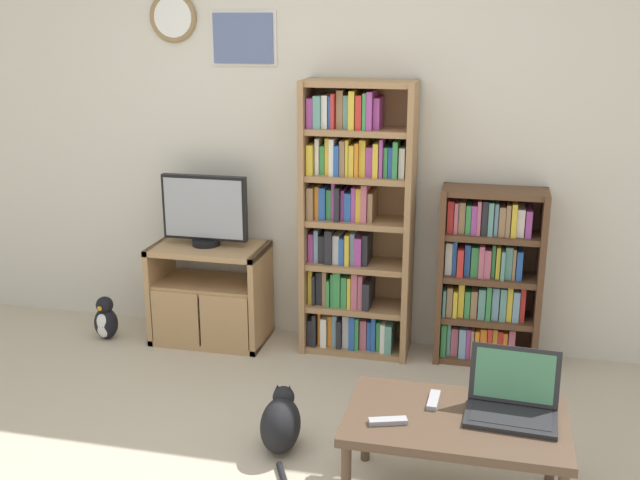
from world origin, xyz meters
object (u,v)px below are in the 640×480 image
object	(u,v)px
remote_near_laptop	(388,421)
cat	(281,423)
laptop	(512,400)
coffee_table	(456,427)
penguin_figurine	(105,320)
television	(205,211)
remote_far_from_laptop	(434,400)
tv_stand	(210,294)
bookshelf_short	(487,278)
bookshelf_tall	(353,222)

from	to	relation	value
remote_near_laptop	cat	world-z (taller)	remote_near_laptop
laptop	remote_near_laptop	xyz separation A→B (m)	(-0.50, -0.20, -0.06)
coffee_table	penguin_figurine	size ratio (longest dim) A/B	3.20
remote_near_laptop	laptop	bearing A→B (deg)	-86.82
television	remote_far_from_laptop	xyz separation A→B (m)	(1.57, -1.32, -0.44)
television	coffee_table	world-z (taller)	television
tv_stand	remote_far_from_laptop	xyz separation A→B (m)	(1.55, -1.29, 0.10)
coffee_table	remote_far_from_laptop	xyz separation A→B (m)	(-0.10, 0.11, 0.06)
tv_stand	bookshelf_short	bearing A→B (deg)	3.61
bookshelf_short	remote_far_from_laptop	world-z (taller)	bookshelf_short
television	coffee_table	bearing A→B (deg)	-40.48
remote_far_from_laptop	cat	world-z (taller)	remote_far_from_laptop
tv_stand	laptop	world-z (taller)	laptop
television	remote_far_from_laptop	size ratio (longest dim) A/B	3.42
bookshelf_tall	remote_near_laptop	distance (m)	1.72
bookshelf_short	coffee_table	distance (m)	1.52
bookshelf_short	coffee_table	size ratio (longest dim) A/B	1.16
remote_near_laptop	cat	xyz separation A→B (m)	(-0.57, 0.36, -0.29)
television	coffee_table	xyz separation A→B (m)	(1.67, -1.43, -0.50)
laptop	penguin_figurine	distance (m)	2.84
coffee_table	laptop	world-z (taller)	laptop
bookshelf_tall	remote_near_laptop	world-z (taller)	bookshelf_tall
television	bookshelf_tall	distance (m)	0.95
television	bookshelf_short	size ratio (longest dim) A/B	0.51
remote_far_from_laptop	cat	distance (m)	0.81
cat	bookshelf_short	bearing A→B (deg)	49.24
television	remote_far_from_laptop	world-z (taller)	television
bookshelf_tall	bookshelf_short	bearing A→B (deg)	1.32
tv_stand	bookshelf_tall	world-z (taller)	bookshelf_tall
bookshelf_short	cat	world-z (taller)	bookshelf_short
coffee_table	tv_stand	bearing A→B (deg)	139.76
tv_stand	penguin_figurine	xyz separation A→B (m)	(-0.68, -0.14, -0.19)
tv_stand	television	size ratio (longest dim) A/B	1.32
remote_far_from_laptop	television	bearing A→B (deg)	-37.71
television	penguin_figurine	world-z (taller)	television
remote_near_laptop	bookshelf_short	bearing A→B (deg)	-31.11
remote_near_laptop	penguin_figurine	distance (m)	2.49
coffee_table	penguin_figurine	distance (m)	2.66
bookshelf_tall	laptop	bearing A→B (deg)	-55.79
tv_stand	remote_far_from_laptop	size ratio (longest dim) A/B	4.50
remote_far_from_laptop	bookshelf_tall	bearing A→B (deg)	-63.34
bookshelf_short	penguin_figurine	size ratio (longest dim) A/B	3.72
cat	coffee_table	bearing A→B (deg)	-20.58
tv_stand	laptop	size ratio (longest dim) A/B	1.85
penguin_figurine	bookshelf_short	bearing A→B (deg)	5.95
coffee_table	remote_far_from_laptop	world-z (taller)	remote_far_from_laptop
bookshelf_tall	remote_far_from_laptop	distance (m)	1.57
coffee_table	cat	size ratio (longest dim) A/B	1.95
cat	remote_near_laptop	bearing A→B (deg)	-36.63
laptop	remote_far_from_laptop	xyz separation A→B (m)	(-0.33, 0.03, -0.06)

